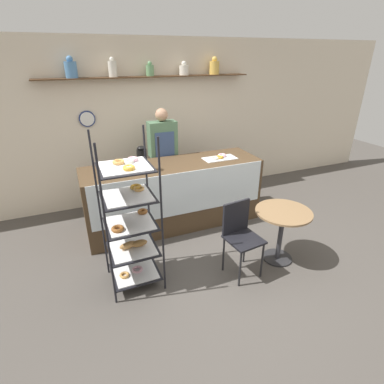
# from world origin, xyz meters

# --- Properties ---
(ground_plane) EXTENTS (14.00, 14.00, 0.00)m
(ground_plane) POSITION_xyz_m (0.00, 0.00, 0.00)
(ground_plane) COLOR #4C4742
(back_wall) EXTENTS (10.00, 0.30, 2.70)m
(back_wall) POSITION_xyz_m (-0.00, 2.25, 1.37)
(back_wall) COLOR beige
(back_wall) RESTS_ON ground_plane
(display_counter) EXTENTS (2.62, 0.77, 0.99)m
(display_counter) POSITION_xyz_m (0.00, 1.09, 0.49)
(display_counter) COLOR #4C3823
(display_counter) RESTS_ON ground_plane
(pastry_rack) EXTENTS (0.57, 0.55, 1.76)m
(pastry_rack) POSITION_xyz_m (-0.87, 0.03, 0.80)
(pastry_rack) COLOR black
(pastry_rack) RESTS_ON ground_plane
(person_worker) EXTENTS (0.44, 0.23, 1.70)m
(person_worker) POSITION_xyz_m (0.02, 1.62, 0.93)
(person_worker) COLOR #282833
(person_worker) RESTS_ON ground_plane
(cafe_table) EXTENTS (0.68, 0.68, 0.70)m
(cafe_table) POSITION_xyz_m (0.93, -0.28, 0.53)
(cafe_table) COLOR #262628
(cafe_table) RESTS_ON ground_plane
(cafe_chair) EXTENTS (0.42, 0.42, 0.90)m
(cafe_chair) POSITION_xyz_m (0.33, -0.27, 0.56)
(cafe_chair) COLOR black
(cafe_chair) RESTS_ON ground_plane
(coffee_carafe) EXTENTS (0.13, 0.13, 0.35)m
(coffee_carafe) POSITION_xyz_m (-0.48, 0.98, 1.16)
(coffee_carafe) COLOR black
(coffee_carafe) RESTS_ON display_counter
(donut_tray_counter) EXTENTS (0.51, 0.25, 0.05)m
(donut_tray_counter) POSITION_xyz_m (0.73, 1.05, 1.00)
(donut_tray_counter) COLOR white
(donut_tray_counter) RESTS_ON display_counter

